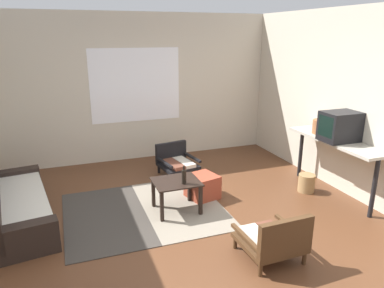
% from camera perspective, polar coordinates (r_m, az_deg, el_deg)
% --- Properties ---
extents(ground_plane, '(7.80, 7.80, 0.00)m').
position_cam_1_polar(ground_plane, '(4.48, -0.11, -14.12)').
color(ground_plane, '#56331E').
extents(far_wall_with_window, '(5.60, 0.13, 2.70)m').
position_cam_1_polar(far_wall_with_window, '(6.86, -8.99, 8.72)').
color(far_wall_with_window, beige).
rests_on(far_wall_with_window, ground).
extents(side_wall_right, '(0.12, 6.60, 2.70)m').
position_cam_1_polar(side_wall_right, '(5.65, 25.10, 5.56)').
color(side_wall_right, beige).
rests_on(side_wall_right, ground).
extents(area_rug, '(2.11, 1.82, 0.01)m').
position_cam_1_polar(area_rug, '(5.04, -7.53, -10.43)').
color(area_rug, '#38332D').
rests_on(area_rug, ground).
extents(couch, '(0.96, 2.07, 0.76)m').
position_cam_1_polar(couch, '(5.18, -26.35, -8.59)').
color(couch, black).
rests_on(couch, ground).
extents(coffee_table, '(0.61, 0.52, 0.44)m').
position_cam_1_polar(coffee_table, '(4.87, -2.50, -6.84)').
color(coffee_table, black).
rests_on(coffee_table, ground).
extents(armchair_by_window, '(0.67, 0.68, 0.51)m').
position_cam_1_polar(armchair_by_window, '(6.19, -2.53, -2.65)').
color(armchair_by_window, black).
rests_on(armchair_by_window, ground).
extents(armchair_striped_foreground, '(0.64, 0.63, 0.57)m').
position_cam_1_polar(armchair_striped_foreground, '(4.01, 12.85, -14.49)').
color(armchair_striped_foreground, '#472D19').
rests_on(armchair_striped_foreground, ground).
extents(ottoman_orange, '(0.49, 0.49, 0.35)m').
position_cam_1_polar(ottoman_orange, '(5.32, 1.65, -6.74)').
color(ottoman_orange, '#993D28').
rests_on(ottoman_orange, ground).
extents(console_shelf, '(0.45, 1.66, 0.86)m').
position_cam_1_polar(console_shelf, '(5.63, 21.75, -0.19)').
color(console_shelf, '#B2AD9E').
rests_on(console_shelf, ground).
extents(crt_television, '(0.55, 0.37, 0.42)m').
position_cam_1_polar(crt_television, '(5.51, 22.51, 2.61)').
color(crt_television, black).
rests_on(crt_television, console_shelf).
extents(clay_vase, '(0.26, 0.26, 0.35)m').
position_cam_1_polar(clay_vase, '(5.83, 19.78, 2.75)').
color(clay_vase, '#935B38').
rests_on(clay_vase, console_shelf).
extents(glass_bottle, '(0.06, 0.06, 0.25)m').
position_cam_1_polar(glass_bottle, '(4.71, -1.28, -5.16)').
color(glass_bottle, black).
rests_on(glass_bottle, coffee_table).
extents(wicker_basket, '(0.25, 0.25, 0.27)m').
position_cam_1_polar(wicker_basket, '(5.80, 17.67, -5.91)').
color(wicker_basket, '#9E7A4C').
rests_on(wicker_basket, ground).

